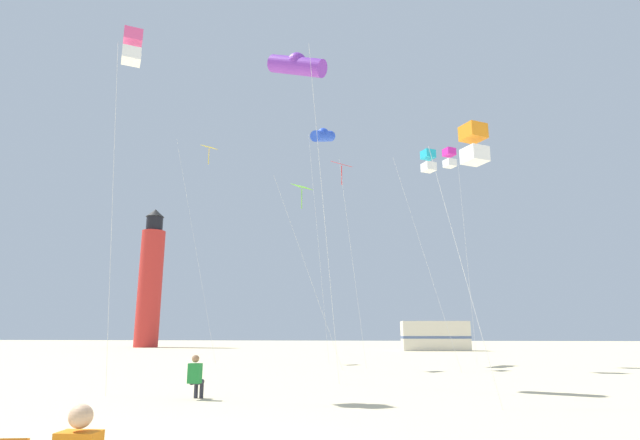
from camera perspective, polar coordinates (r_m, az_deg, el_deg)
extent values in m
sphere|color=#D8A87F|center=(5.01, -25.63, -19.55)|extent=(0.20, 0.20, 0.20)
cube|color=#238438|center=(14.42, -14.10, -16.61)|extent=(0.35, 0.23, 0.52)
sphere|color=#9E704C|center=(14.39, -14.01, -15.10)|extent=(0.20, 0.20, 0.20)
cylinder|color=#2D2D38|center=(14.57, -13.56, -17.54)|extent=(0.14, 0.36, 0.13)
cylinder|color=#2D2D38|center=(14.74, -13.37, -18.39)|extent=(0.11, 0.11, 0.42)
cylinder|color=#2D2D38|center=(14.63, -14.17, -17.49)|extent=(0.14, 0.36, 0.13)
cylinder|color=#2D2D38|center=(14.80, -13.98, -18.33)|extent=(0.11, 0.11, 0.42)
cylinder|color=silver|center=(24.52, 11.87, -4.12)|extent=(2.68, 1.12, 10.59)
cube|color=#1EB2D1|center=(27.24, 12.23, 7.31)|extent=(0.82, 0.82, 0.44)
cube|color=white|center=(27.02, 12.30, 5.91)|extent=(0.82, 0.82, 0.44)
cylinder|color=silver|center=(29.77, -0.21, -2.55)|extent=(1.31, 0.48, 13.99)
cylinder|color=blue|center=(32.32, 0.35, 9.55)|extent=(1.51, 2.58, 1.48)
sphere|color=blue|center=(32.38, 0.35, 9.80)|extent=(0.76, 0.76, 0.76)
cylinder|color=silver|center=(24.06, -1.46, -5.75)|extent=(3.28, 1.10, 9.33)
cube|color=#72D12D|center=(26.67, -2.09, 3.80)|extent=(1.22, 1.22, 0.40)
cylinder|color=#72D12D|center=(26.49, -2.10, 2.46)|extent=(0.04, 0.04, 1.10)
cylinder|color=silver|center=(29.53, 16.41, -3.94)|extent=(0.57, 1.20, 11.96)
cube|color=#D826A5|center=(31.24, 14.52, 7.49)|extent=(0.82, 0.82, 0.44)
cube|color=white|center=(31.01, 14.59, 6.28)|extent=(0.82, 0.82, 0.44)
cylinder|color=silver|center=(13.63, 15.83, -4.75)|extent=(1.25, 1.35, 7.06)
cube|color=orange|center=(15.32, 17.08, 9.52)|extent=(0.82, 0.82, 0.44)
cube|color=white|center=(15.08, 17.25, 7.05)|extent=(0.82, 0.82, 0.44)
cylinder|color=silver|center=(16.63, -22.62, 1.67)|extent=(0.68, 0.03, 11.20)
cube|color=#E54C8C|center=(19.16, -20.56, 18.92)|extent=(0.82, 0.82, 0.44)
cube|color=white|center=(18.81, -20.74, 17.10)|extent=(0.82, 0.82, 0.44)
cylinder|color=silver|center=(26.09, 3.70, -4.51)|extent=(1.24, 1.11, 10.90)
cube|color=red|center=(28.00, 2.48, 6.39)|extent=(1.22, 1.22, 0.40)
cylinder|color=red|center=(27.79, 2.49, 5.13)|extent=(0.04, 0.04, 1.10)
cylinder|color=silver|center=(31.03, -14.07, -2.80)|extent=(3.21, 0.03, 13.75)
cube|color=yellow|center=(34.27, -12.54, 8.12)|extent=(1.22, 1.22, 0.40)
cylinder|color=yellow|center=(34.05, -12.59, 7.10)|extent=(0.04, 0.04, 1.10)
cylinder|color=silver|center=(17.68, 0.43, 1.08)|extent=(0.86, 2.20, 11.93)
cylinder|color=purple|center=(20.44, -2.66, 17.17)|extent=(2.58, 1.55, 1.48)
sphere|color=purple|center=(20.52, -2.66, 17.53)|extent=(0.76, 0.76, 0.76)
cylinder|color=red|center=(64.37, -18.86, -7.33)|extent=(2.80, 2.80, 14.00)
cylinder|color=black|center=(65.49, -18.37, -0.44)|extent=(2.00, 2.00, 1.80)
cone|color=black|center=(65.79, -18.28, 0.75)|extent=(2.20, 2.20, 1.00)
cube|color=beige|center=(51.02, 12.99, -12.76)|extent=(6.55, 2.77, 2.80)
cube|color=#4C608C|center=(51.02, 13.00, -12.92)|extent=(6.59, 2.81, 0.24)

